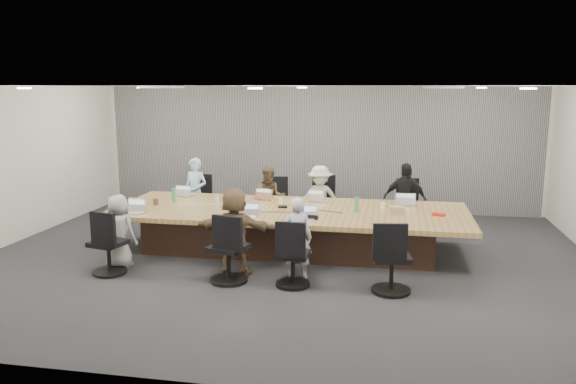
% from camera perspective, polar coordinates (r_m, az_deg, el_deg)
% --- Properties ---
extents(floor, '(10.00, 8.00, 0.00)m').
position_cam_1_polar(floor, '(9.28, -0.46, -6.84)').
color(floor, '#2A2B2F').
rests_on(floor, ground).
extents(ceiling, '(10.00, 8.00, 0.00)m').
position_cam_1_polar(ceiling, '(8.85, -0.49, 10.73)').
color(ceiling, white).
rests_on(ceiling, wall_back).
extents(wall_back, '(10.00, 0.00, 2.80)m').
position_cam_1_polar(wall_back, '(12.87, 2.98, 4.46)').
color(wall_back, beige).
rests_on(wall_back, ground).
extents(wall_front, '(10.00, 0.00, 2.80)m').
position_cam_1_polar(wall_front, '(5.18, -9.10, -5.07)').
color(wall_front, beige).
rests_on(wall_front, ground).
extents(wall_left, '(0.00, 8.00, 2.80)m').
position_cam_1_polar(wall_left, '(11.06, -26.82, 2.29)').
color(wall_left, beige).
rests_on(wall_left, ground).
extents(curtain, '(9.80, 0.04, 2.80)m').
position_cam_1_polar(curtain, '(12.79, 2.93, 4.42)').
color(curtain, gray).
rests_on(curtain, ground).
extents(conference_table, '(6.00, 2.20, 0.74)m').
position_cam_1_polar(conference_table, '(9.64, 0.11, -3.68)').
color(conference_table, '#3B241A').
rests_on(conference_table, ground).
extents(chair_0, '(0.61, 0.61, 0.77)m').
position_cam_1_polar(chair_0, '(11.80, -8.74, -1.22)').
color(chair_0, black).
rests_on(chair_0, ground).
extents(chair_1, '(0.59, 0.59, 0.76)m').
position_cam_1_polar(chair_1, '(11.39, -1.43, -1.56)').
color(chair_1, black).
rests_on(chair_1, ground).
extents(chair_2, '(0.60, 0.60, 0.87)m').
position_cam_1_polar(chair_2, '(11.22, 3.48, -1.48)').
color(chair_2, black).
rests_on(chair_2, ground).
extents(chair_3, '(0.70, 0.70, 0.83)m').
position_cam_1_polar(chair_3, '(11.14, 11.68, -1.86)').
color(chair_3, black).
rests_on(chair_3, ground).
extents(chair_4, '(0.65, 0.65, 0.80)m').
position_cam_1_polar(chair_4, '(8.89, -17.78, -5.46)').
color(chair_4, black).
rests_on(chair_4, ground).
extents(chair_5, '(0.70, 0.70, 0.85)m').
position_cam_1_polar(chair_5, '(8.17, -6.07, -6.21)').
color(chair_5, black).
rests_on(chair_5, ground).
extents(chair_6, '(0.54, 0.54, 0.77)m').
position_cam_1_polar(chair_6, '(7.97, 0.49, -6.89)').
color(chair_6, black).
rests_on(chair_6, ground).
extents(chair_7, '(0.65, 0.65, 0.84)m').
position_cam_1_polar(chair_7, '(7.85, 10.50, -7.09)').
color(chair_7, black).
rests_on(chair_7, ground).
extents(person_0, '(0.57, 0.44, 1.39)m').
position_cam_1_polar(person_0, '(11.42, -9.37, -0.05)').
color(person_0, '#A4CDF0').
rests_on(person_0, ground).
extents(laptop_0, '(0.34, 0.25, 0.02)m').
position_cam_1_polar(laptop_0, '(10.90, -10.36, -0.30)').
color(laptop_0, '#B2B2B7').
rests_on(laptop_0, conference_table).
extents(person_1, '(0.71, 0.61, 1.26)m').
position_cam_1_polar(person_1, '(11.00, -1.82, -0.66)').
color(person_1, brown).
rests_on(person_1, ground).
extents(laptop_1, '(0.38, 0.31, 0.02)m').
position_cam_1_polar(laptop_1, '(10.45, -2.48, -0.60)').
color(laptop_1, '#8C6647').
rests_on(laptop_1, conference_table).
extents(person_2, '(0.87, 0.54, 1.30)m').
position_cam_1_polar(person_2, '(10.83, 3.26, -0.74)').
color(person_2, '#A6B6A4').
rests_on(person_2, ground).
extents(laptop_2, '(0.30, 0.23, 0.02)m').
position_cam_1_polar(laptop_2, '(10.28, 2.86, -0.80)').
color(laptop_2, '#B2B2B7').
rests_on(laptop_2, conference_table).
extents(person_3, '(0.88, 0.53, 1.40)m').
position_cam_1_polar(person_3, '(10.74, 11.76, -0.78)').
color(person_3, black).
rests_on(person_3, ground).
extents(laptop_3, '(0.35, 0.24, 0.02)m').
position_cam_1_polar(laptop_3, '(10.19, 11.82, -1.12)').
color(laptop_3, '#B2B2B7').
rests_on(laptop_3, conference_table).
extents(person_4, '(0.60, 0.43, 1.15)m').
position_cam_1_polar(person_4, '(9.14, -16.80, -3.82)').
color(person_4, '#969696').
rests_on(person_4, ground).
extents(laptop_4, '(0.36, 0.27, 0.02)m').
position_cam_1_polar(laptop_4, '(9.58, -15.36, -2.03)').
color(laptop_4, '#B2B2B7').
rests_on(laptop_4, conference_table).
extents(person_5, '(1.25, 0.41, 1.34)m').
position_cam_1_polar(person_5, '(8.43, -5.42, -3.96)').
color(person_5, brown).
rests_on(person_5, ground).
extents(laptop_5, '(0.38, 0.30, 0.02)m').
position_cam_1_polar(laptop_5, '(8.92, -4.45, -2.59)').
color(laptop_5, '#B2B2B7').
rests_on(laptop_5, conference_table).
extents(person_6, '(0.47, 0.33, 1.22)m').
position_cam_1_polar(person_6, '(8.24, 0.93, -4.70)').
color(person_6, '#B0B1C7').
rests_on(person_6, ground).
extents(laptop_6, '(0.38, 0.29, 0.02)m').
position_cam_1_polar(laptop_6, '(8.73, 1.54, -2.86)').
color(laptop_6, '#B2B2B7').
rests_on(laptop_6, conference_table).
extents(bottle_green_left, '(0.08, 0.08, 0.25)m').
position_cam_1_polar(bottle_green_left, '(10.32, -11.51, -0.31)').
color(bottle_green_left, '#41925C').
rests_on(bottle_green_left, conference_table).
extents(bottle_green_right, '(0.09, 0.09, 0.25)m').
position_cam_1_polar(bottle_green_right, '(9.37, 6.98, -1.27)').
color(bottle_green_right, '#41925C').
rests_on(bottle_green_right, conference_table).
extents(bottle_clear, '(0.08, 0.08, 0.20)m').
position_cam_1_polar(bottle_clear, '(9.79, -7.22, -0.90)').
color(bottle_clear, silver).
rests_on(bottle_clear, conference_table).
extents(cup_white_far, '(0.10, 0.10, 0.09)m').
position_cam_1_polar(cup_white_far, '(9.97, -0.77, -0.92)').
color(cup_white_far, white).
rests_on(cup_white_far, conference_table).
extents(cup_white_near, '(0.10, 0.10, 0.10)m').
position_cam_1_polar(cup_white_near, '(9.71, 9.60, -1.38)').
color(cup_white_near, white).
rests_on(cup_white_near, conference_table).
extents(mug_brown, '(0.12, 0.12, 0.11)m').
position_cam_1_polar(mug_brown, '(10.14, -13.29, -0.96)').
color(mug_brown, brown).
rests_on(mug_brown, conference_table).
extents(mic_left, '(0.15, 0.11, 0.03)m').
position_cam_1_polar(mic_left, '(9.52, -3.79, -1.71)').
color(mic_left, black).
rests_on(mic_left, conference_table).
extents(mic_right, '(0.18, 0.14, 0.03)m').
position_cam_1_polar(mic_right, '(9.65, -0.55, -1.51)').
color(mic_right, black).
rests_on(mic_right, conference_table).
extents(stapler, '(0.18, 0.08, 0.07)m').
position_cam_1_polar(stapler, '(8.83, 2.54, -2.56)').
color(stapler, black).
rests_on(stapler, conference_table).
extents(canvas_bag, '(0.24, 0.15, 0.13)m').
position_cam_1_polar(canvas_bag, '(9.33, 11.01, -1.83)').
color(canvas_bag, tan).
rests_on(canvas_bag, conference_table).
extents(snack_packet, '(0.22, 0.18, 0.04)m').
position_cam_1_polar(snack_packet, '(9.37, 15.07, -2.21)').
color(snack_packet, red).
rests_on(snack_packet, conference_table).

